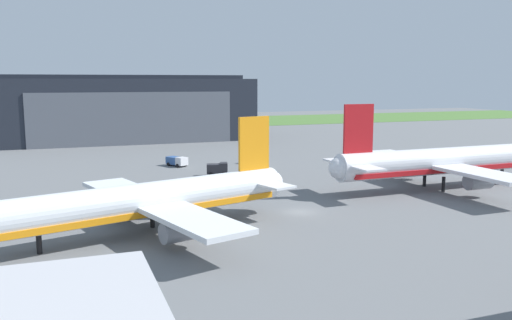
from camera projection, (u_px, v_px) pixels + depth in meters
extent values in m
plane|color=slate|center=(300.00, 212.00, 71.90)|extent=(440.00, 440.00, 0.00)
cube|color=#4B7434|center=(138.00, 124.00, 219.49)|extent=(440.00, 56.00, 0.08)
cube|color=#232833|center=(126.00, 109.00, 161.84)|extent=(72.72, 35.24, 18.21)
cube|color=slate|center=(134.00, 119.00, 145.62)|extent=(55.26, 0.30, 14.56)
cube|color=#232833|center=(125.00, 77.00, 160.40)|extent=(72.72, 8.46, 1.20)
cylinder|color=silver|center=(442.00, 161.00, 87.12)|extent=(38.95, 5.44, 4.36)
sphere|color=silver|center=(340.00, 168.00, 79.98)|extent=(3.40, 3.40, 3.40)
cube|color=red|center=(442.00, 168.00, 87.30)|extent=(35.85, 5.40, 0.76)
cube|color=red|center=(358.00, 129.00, 80.25)|extent=(5.06, 0.54, 7.41)
cube|color=silver|center=(365.00, 168.00, 77.79)|extent=(3.67, 6.19, 0.28)
cube|color=silver|center=(342.00, 161.00, 83.76)|extent=(3.67, 6.19, 0.28)
cube|color=silver|center=(481.00, 174.00, 78.44)|extent=(6.66, 16.24, 0.56)
cube|color=silver|center=(403.00, 157.00, 95.39)|extent=(6.66, 16.24, 0.56)
cylinder|color=gray|center=(478.00, 182.00, 80.14)|extent=(4.20, 2.51, 2.40)
cylinder|color=gray|center=(411.00, 166.00, 94.73)|extent=(4.20, 2.51, 2.40)
cylinder|color=black|center=(502.00, 176.00, 92.48)|extent=(0.56, 0.56, 2.40)
cylinder|color=black|center=(443.00, 184.00, 84.95)|extent=(0.56, 0.56, 2.40)
cylinder|color=black|center=(425.00, 179.00, 89.15)|extent=(0.56, 0.56, 2.40)
cylinder|color=silver|center=(148.00, 200.00, 61.21)|extent=(35.76, 13.97, 4.10)
sphere|color=silver|center=(271.00, 182.00, 71.79)|extent=(3.20, 3.20, 3.20)
cube|color=orange|center=(149.00, 209.00, 61.38)|extent=(33.00, 13.21, 0.72)
cube|color=orange|center=(254.00, 143.00, 69.28)|extent=(4.61, 1.69, 6.98)
cube|color=silver|center=(245.00, 178.00, 72.90)|extent=(4.71, 6.42, 0.28)
cube|color=silver|center=(273.00, 185.00, 68.01)|extent=(4.71, 6.42, 0.28)
cube|color=silver|center=(124.00, 191.00, 68.77)|extent=(9.84, 16.45, 0.56)
cube|color=silver|center=(192.00, 219.00, 54.66)|extent=(9.84, 16.45, 0.56)
cylinder|color=gray|center=(122.00, 204.00, 67.52)|extent=(4.37, 3.25, 2.26)
cylinder|color=gray|center=(180.00, 231.00, 55.39)|extent=(4.37, 3.25, 2.26)
cylinder|color=black|center=(39.00, 244.00, 54.47)|extent=(0.56, 0.56, 1.95)
cylinder|color=black|center=(152.00, 220.00, 64.22)|extent=(0.56, 0.56, 1.95)
cylinder|color=black|center=(169.00, 227.00, 60.79)|extent=(0.56, 0.56, 1.95)
cube|color=#28282D|center=(224.00, 168.00, 99.18)|extent=(1.84, 2.42, 2.00)
cube|color=#28282D|center=(213.00, 169.00, 99.03)|extent=(2.99, 2.73, 1.75)
cylinder|color=black|center=(223.00, 174.00, 98.17)|extent=(0.98, 0.50, 0.95)
cylinder|color=black|center=(223.00, 172.00, 100.47)|extent=(0.98, 0.50, 0.95)
cylinder|color=black|center=(211.00, 175.00, 97.96)|extent=(0.98, 0.50, 0.95)
cylinder|color=black|center=(211.00, 172.00, 100.26)|extent=(0.98, 0.50, 0.95)
cube|color=silver|center=(182.00, 161.00, 109.38)|extent=(2.63, 2.53, 1.64)
cube|color=#335693|center=(174.00, 160.00, 111.05)|extent=(3.26, 3.75, 1.50)
cylinder|color=black|center=(177.00, 166.00, 108.76)|extent=(0.57, 0.77, 0.73)
cylinder|color=black|center=(186.00, 164.00, 110.38)|extent=(0.57, 0.77, 0.73)
cylinder|color=black|center=(168.00, 164.00, 110.74)|extent=(0.57, 0.77, 0.73)
cylinder|color=black|center=(176.00, 163.00, 112.36)|extent=(0.57, 0.77, 0.73)
cube|color=silver|center=(259.00, 158.00, 112.39)|extent=(2.32, 2.19, 1.87)
cube|color=#335693|center=(251.00, 159.00, 113.69)|extent=(3.14, 3.44, 1.37)
cylinder|color=black|center=(256.00, 163.00, 111.81)|extent=(0.64, 0.78, 0.77)
cylinder|color=black|center=(261.00, 162.00, 113.43)|extent=(0.64, 0.78, 0.77)
cylinder|color=black|center=(246.00, 162.00, 113.33)|extent=(0.64, 0.78, 0.77)
cylinder|color=black|center=(252.00, 161.00, 114.95)|extent=(0.64, 0.78, 0.77)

